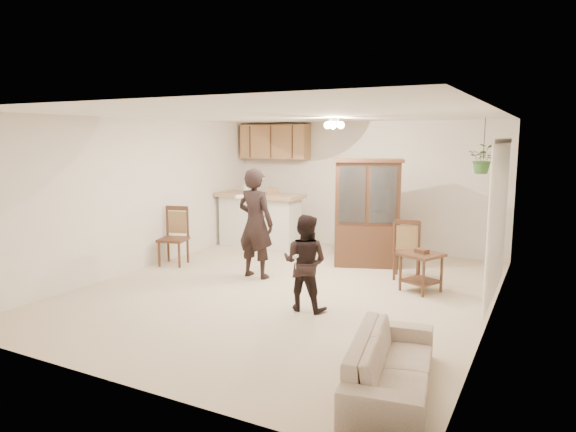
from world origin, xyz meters
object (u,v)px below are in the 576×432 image
at_px(adult, 255,221).
at_px(chair_bar, 174,249).
at_px(child, 305,258).
at_px(chair_hutch_right, 407,261).
at_px(chair_hutch_left, 368,239).
at_px(sofa, 392,350).
at_px(side_table, 421,272).
at_px(china_hutch, 367,214).

xyz_separation_m(adult, chair_bar, (-1.68, 0.02, -0.62)).
xyz_separation_m(child, chair_hutch_right, (0.77, 2.08, -0.41)).
relative_size(chair_bar, chair_hutch_left, 0.93).
distance_m(adult, chair_hutch_left, 2.63).
distance_m(chair_bar, chair_hutch_left, 3.58).
bearing_deg(child, sofa, 132.67).
bearing_deg(chair_hutch_right, side_table, 111.52).
distance_m(sofa, chair_hutch_left, 5.29).
relative_size(china_hutch, chair_bar, 1.83).
height_order(side_table, chair_hutch_right, chair_hutch_right).
bearing_deg(adult, chair_bar, 3.67).
relative_size(child, china_hutch, 0.74).
xyz_separation_m(child, side_table, (1.13, 1.48, -0.38)).
distance_m(child, chair_hutch_left, 3.40).
xyz_separation_m(china_hutch, chair_bar, (-2.99, -1.48, -0.62)).
bearing_deg(sofa, adult, 38.66).
bearing_deg(china_hutch, chair_bar, -173.42).
distance_m(adult, side_table, 2.60).
relative_size(child, chair_hutch_left, 1.25).
bearing_deg(child, chair_hutch_right, -113.15).
bearing_deg(adult, side_table, -165.46).
height_order(child, china_hutch, china_hutch).
distance_m(sofa, chair_hutch_right, 3.75).
height_order(china_hutch, chair_bar, china_hutch).
xyz_separation_m(adult, child, (1.36, -1.04, -0.22)).
bearing_deg(chair_bar, chair_hutch_left, 24.35).
bearing_deg(china_hutch, side_table, -61.63).
xyz_separation_m(sofa, adult, (-2.96, 2.61, 0.53)).
height_order(sofa, child, child).
height_order(adult, chair_hutch_right, adult).
xyz_separation_m(chair_hutch_left, chair_hutch_right, (1.07, -1.28, -0.03)).
xyz_separation_m(sofa, china_hutch, (-1.65, 4.11, 0.54)).
distance_m(side_table, chair_bar, 4.19).
height_order(sofa, china_hutch, china_hutch).
height_order(chair_hutch_left, chair_hutch_right, chair_hutch_left).
relative_size(sofa, adult, 1.04).
bearing_deg(side_table, chair_hutch_left, 127.20).
bearing_deg(side_table, adult, -169.92).
distance_m(side_table, chair_hutch_left, 2.36).
height_order(side_table, chair_hutch_left, chair_hutch_left).
distance_m(side_table, chair_hutch_right, 0.70).
relative_size(sofa, chair_hutch_left, 1.74).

